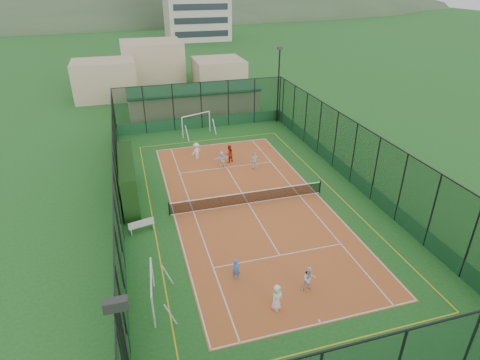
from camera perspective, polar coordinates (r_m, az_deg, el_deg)
The scene contains 19 objects.
ground at distance 29.69m, azimuth 1.18°, elevation -3.35°, with size 300.00×300.00×0.00m, color #1E581F.
court_slab at distance 29.69m, azimuth 1.18°, elevation -3.34°, with size 11.17×23.97×0.01m, color #B25927.
tennis_net at distance 29.42m, azimuth 1.19°, elevation -2.46°, with size 11.67×0.12×1.06m, color black, non-canonical shape.
perimeter_fence at distance 28.49m, azimuth 1.23°, elevation 0.97°, with size 18.12×34.12×5.00m, color black, non-canonical shape.
floodlight_ne at distance 45.42m, azimuth 5.47°, elevation 13.21°, with size 0.60×0.26×8.25m, color black, non-canonical shape.
clubhouse at distance 48.88m, azimuth -6.65°, elevation 11.08°, with size 15.20×7.20×3.15m, color tan, non-canonical shape.
distant_hills at distance 175.14m, azimuth -14.75°, elevation 21.65°, with size 200.00×60.00×24.00m, color #384C33, non-canonical shape.
hedge_left at distance 30.77m, azimuth -15.61°, elevation 0.12°, with size 1.09×7.30×3.19m, color black.
white_bench at distance 27.24m, azimuth -13.86°, elevation -6.18°, with size 1.69×0.47×0.95m, color white, non-canonical shape.
futsal_goal_near at distance 21.32m, azimuth -12.30°, elevation -15.19°, with size 0.87×3.01×1.94m, color white, non-canonical shape.
futsal_goal_far at distance 42.35m, azimuth -6.23°, elevation 7.85°, with size 3.43×1.00×2.21m, color white, non-canonical shape.
child_near_left at distance 20.97m, azimuth 5.25°, elevation -16.26°, with size 0.72×0.47×1.47m, color white.
child_near_mid at distance 22.62m, azimuth -0.54°, elevation -12.62°, with size 0.46×0.30×1.26m, color #487BCE.
child_near_right at distance 22.17m, azimuth 9.78°, elevation -13.69°, with size 0.72×0.56×1.49m, color silver.
child_far_left at distance 36.68m, azimuth -6.23°, elevation 4.15°, with size 1.01×0.58×1.56m, color white.
child_far_right at distance 34.54m, azimuth 2.09°, elevation 2.76°, with size 0.91×0.38×1.54m, color white.
child_far_back at distance 34.93m, azimuth -2.61°, elevation 2.96°, with size 1.35×0.43×1.45m, color white.
coach at distance 35.82m, azimuth -1.57°, elevation 3.75°, with size 0.78×0.61×1.60m, color #AE1C12.
tennis_balls at distance 30.75m, azimuth -1.58°, elevation -2.09°, with size 4.77×0.79×0.07m.
Camera 1 is at (-7.73, -24.31, 15.20)m, focal length 30.00 mm.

